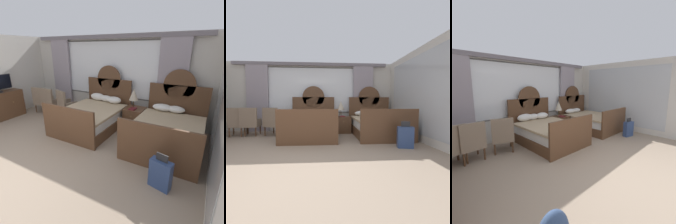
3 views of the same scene
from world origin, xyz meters
The scene contains 12 objects.
ground_plane centered at (0.00, 0.00, 0.00)m, with size 24.00×24.00×0.00m, color gray.
wall_back_window centered at (0.00, 4.06, 1.42)m, with size 6.46×0.22×2.70m.
wall_right_mirror centered at (3.26, 1.76, 1.35)m, with size 0.08×4.66×2.70m.
bed_near_window centered at (0.08, 2.89, 0.37)m, with size 1.61×2.13×1.76m.
bed_near_mirror centered at (2.28, 2.88, 0.36)m, with size 1.61×2.13×1.76m.
nightstand_between_beds centered at (1.18, 3.48, 0.30)m, with size 0.57×0.59×0.61m.
table_lamp_on_nightstand centered at (1.12, 3.49, 1.01)m, with size 0.27×0.27×0.58m.
book_on_nightstand centered at (1.16, 3.36, 0.62)m, with size 0.18×0.26×0.03m.
armchair_by_window_left centered at (-1.23, 3.13, 0.48)m, with size 0.69×0.69×0.95m.
armchair_by_window_centre centered at (-1.99, 3.13, 0.48)m, with size 0.58×0.58×0.95m.
armchair_by_window_right centered at (-2.37, 3.13, 0.48)m, with size 0.66×0.66×0.95m.
suitcase_on_floor centered at (2.51, 1.36, 0.27)m, with size 0.40×0.24×0.66m.
Camera 2 is at (0.56, -2.32, 1.12)m, focal length 25.17 mm.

